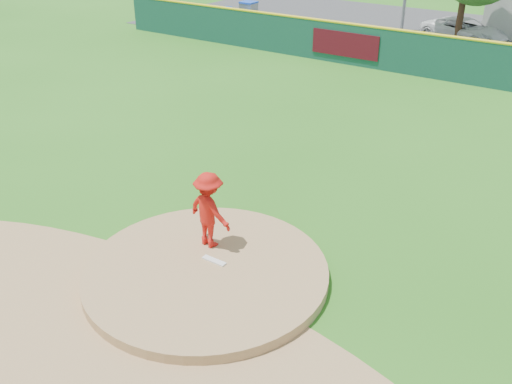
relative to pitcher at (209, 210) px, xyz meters
The scene contains 10 objects.
ground 1.54m from the pitcher, 58.03° to the right, with size 120.00×120.00×0.00m, color #286B19.
pitchers_mound 1.54m from the pitcher, 58.03° to the right, with size 5.50×5.50×0.50m, color #9E774C.
pitching_rubber 1.18m from the pitcher, 45.65° to the right, with size 0.60×0.15×0.04m, color white.
infield_dirt_arc 4.04m from the pitcher, 82.30° to the right, with size 15.40×15.40×0.01m, color #9E774C.
parking_lot 26.20m from the pitcher, 88.87° to the left, with size 44.00×16.00×0.02m, color #38383A.
pitcher is the anchor object (origin of this frame).
van 25.11m from the pitcher, 93.13° to the left, with size 2.25×4.88×1.36m, color white.
fence_banners 17.09m from the pitcher, 90.12° to the left, with size 13.47×0.04×1.20m.
playground_slide 26.56m from the pitcher, 123.00° to the left, with size 0.94×2.64×1.46m.
outfield_fence 17.18m from the pitcher, 88.27° to the left, with size 40.00×0.14×2.07m.
Camera 1 is at (6.83, -8.05, 7.72)m, focal length 40.00 mm.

